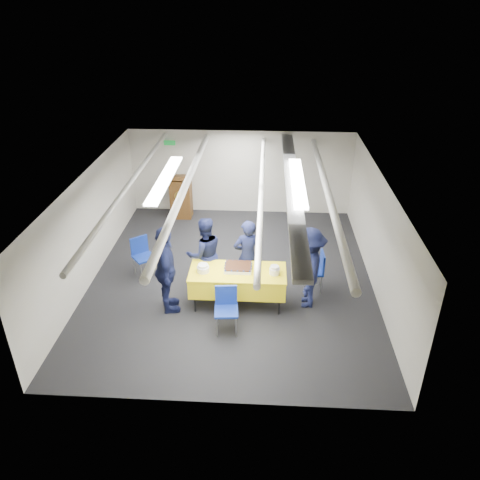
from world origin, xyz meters
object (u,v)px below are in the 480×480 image
object	(u,v)px
chair_near	(226,304)
sailor_d	(309,268)
chair_left	(142,252)
sailor_b	(205,254)
chair_right	(317,267)
sheet_cake	(238,267)
serving_table	(238,280)
podium	(181,196)
sailor_a	(247,256)
sailor_c	(166,270)

from	to	relation	value
chair_near	sailor_d	xyz separation A→B (m)	(1.52, 0.85, 0.30)
chair_left	sailor_b	size ratio (longest dim) A/B	0.55
chair_right	sailor_b	xyz separation A→B (m)	(-2.30, -0.04, 0.27)
sheet_cake	chair_left	size ratio (longest dim) A/B	0.62
serving_table	chair_near	distance (m)	0.78
podium	chair_near	size ratio (longest dim) A/B	1.44
chair_left	sailor_b	xyz separation A→B (m)	(1.44, -0.45, 0.27)
chair_near	sailor_a	size ratio (longest dim) A/B	0.55
chair_right	chair_left	bearing A→B (deg)	173.71
sheet_cake	chair_right	xyz separation A→B (m)	(1.58, 0.54, -0.28)
podium	sailor_a	bearing A→B (deg)	-60.47
podium	sailor_d	distance (m)	5.02
sailor_a	sailor_d	bearing A→B (deg)	144.39
sailor_a	serving_table	bearing A→B (deg)	58.61
sheet_cake	chair_near	xyz separation A→B (m)	(-0.17, -0.84, -0.28)
serving_table	sailor_b	xyz separation A→B (m)	(-0.71, 0.58, 0.24)
podium	sailor_c	bearing A→B (deg)	-83.95
podium	sailor_c	xyz separation A→B (m)	(0.45, -4.24, 0.28)
sailor_c	sailor_b	bearing A→B (deg)	-52.86
sailor_a	sailor_b	xyz separation A→B (m)	(-0.88, 0.03, 0.00)
chair_left	sailor_c	size ratio (longest dim) A/B	0.49
chair_left	sailor_a	size ratio (longest dim) A/B	0.55
sailor_c	sailor_d	distance (m)	2.72
chair_near	sailor_b	bearing A→B (deg)	112.29
sheet_cake	sailor_d	distance (m)	1.36
sheet_cake	chair_right	size ratio (longest dim) A/B	0.62
sailor_a	sailor_d	size ratio (longest dim) A/B	0.95
sailor_c	chair_right	bearing A→B (deg)	-89.08
podium	sailor_d	xyz separation A→B (m)	(3.15, -3.90, 0.22)
podium	chair_right	distance (m)	4.78
podium	sheet_cake	bearing A→B (deg)	-65.42
podium	chair_right	xyz separation A→B (m)	(3.37, -3.38, -0.08)
sheet_cake	sailor_a	bearing A→B (deg)	71.37
sailor_d	serving_table	bearing A→B (deg)	-81.79
podium	chair_near	xyz separation A→B (m)	(1.63, -4.76, -0.08)
chair_left	sailor_b	bearing A→B (deg)	-17.33
sheet_cake	sailor_a	world-z (taller)	sailor_a
sheet_cake	chair_near	distance (m)	0.90
sailor_a	sailor_c	xyz separation A→B (m)	(-1.50, -0.79, 0.10)
sailor_b	sailor_c	distance (m)	1.04
chair_right	sailor_c	size ratio (longest dim) A/B	0.49
chair_near	chair_right	distance (m)	2.22
sheet_cake	chair_right	bearing A→B (deg)	18.84
podium	chair_left	world-z (taller)	podium
serving_table	sailor_c	world-z (taller)	sailor_c
sheet_cake	sailor_b	world-z (taller)	sailor_b
podium	chair_left	distance (m)	2.99
chair_right	sailor_d	distance (m)	0.64
sailor_a	sailor_d	distance (m)	1.28
serving_table	chair_near	bearing A→B (deg)	-101.98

